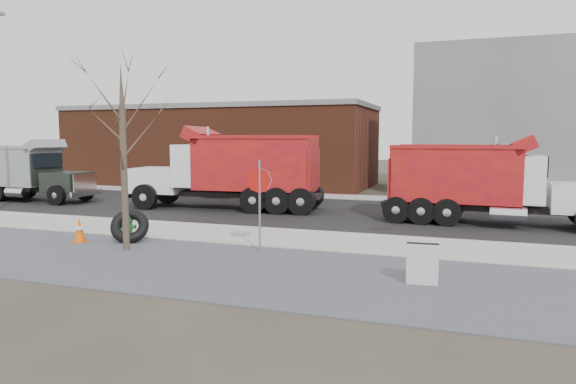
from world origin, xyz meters
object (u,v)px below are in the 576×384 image
at_px(dump_truck_red_a, 483,180).
at_px(dump_truck_grey, 26,170).
at_px(fire_hydrant, 128,228).
at_px(sandwich_board, 422,264).
at_px(dump_truck_red_b, 232,168).
at_px(stop_sign, 260,190).
at_px(truck_tire, 130,226).

bearing_deg(dump_truck_red_a, dump_truck_grey, -177.61).
relative_size(fire_hydrant, sandwich_board, 0.98).
distance_m(dump_truck_red_a, dump_truck_red_b, 10.31).
distance_m(stop_sign, sandwich_board, 4.95).
xyz_separation_m(truck_tire, dump_truck_red_a, (10.11, 6.98, 1.12)).
height_order(fire_hydrant, dump_truck_red_b, dump_truck_red_b).
relative_size(truck_tire, sandwich_board, 1.56).
relative_size(stop_sign, sandwich_board, 2.78).
distance_m(truck_tire, sandwich_board, 8.90).
bearing_deg(sandwich_board, truck_tire, 163.24).
bearing_deg(stop_sign, sandwich_board, -40.48).
bearing_deg(fire_hydrant, truck_tire, -48.26).
height_order(fire_hydrant, sandwich_board, sandwich_board).
distance_m(fire_hydrant, truck_tire, 0.23).
relative_size(fire_hydrant, stop_sign, 0.35).
height_order(dump_truck_red_a, dump_truck_red_b, dump_truck_red_b).
bearing_deg(dump_truck_grey, dump_truck_red_a, 1.75).
relative_size(stop_sign, dump_truck_grey, 0.38).
xyz_separation_m(sandwich_board, dump_truck_grey, (-20.00, 8.87, 1.06)).
relative_size(truck_tire, dump_truck_grey, 0.21).
height_order(truck_tire, dump_truck_red_b, dump_truck_red_b).
xyz_separation_m(stop_sign, sandwich_board, (4.45, -1.77, -1.26)).
distance_m(truck_tire, dump_truck_grey, 13.35).
bearing_deg(truck_tire, dump_truck_grey, 148.10).
bearing_deg(fire_hydrant, stop_sign, -11.07).
bearing_deg(sandwich_board, stop_sign, 153.46).
distance_m(truck_tire, dump_truck_red_b, 7.71).
bearing_deg(dump_truck_red_b, dump_truck_red_a, 170.95).
bearing_deg(truck_tire, sandwich_board, -11.90).
relative_size(fire_hydrant, dump_truck_red_a, 0.11).
height_order(truck_tire, dump_truck_grey, dump_truck_grey).
distance_m(dump_truck_red_a, dump_truck_grey, 21.40).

